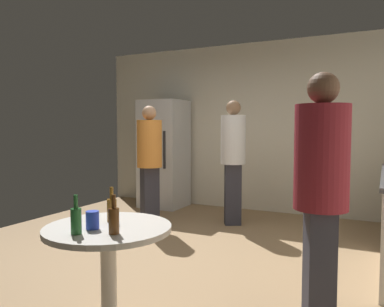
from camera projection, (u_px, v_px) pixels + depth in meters
The scene contains 11 objects.
ground_plane at pixel (169, 261), 4.05m from camera, with size 5.20×5.20×0.10m, color #9E7C56.
wall_back at pixel (250, 127), 6.30m from camera, with size 5.32×0.06×2.70m, color silver.
refrigerator at pixel (164, 154), 6.56m from camera, with size 0.70×0.68×1.80m.
foreground_table at pixel (108, 242), 2.44m from camera, with size 0.80×0.80×0.73m.
beer_bottle_amber at pixel (112, 209), 2.53m from camera, with size 0.06×0.06×0.23m.
beer_bottle_brown at pixel (114, 220), 2.25m from camera, with size 0.06×0.06×0.23m.
beer_bottle_green at pixel (76, 220), 2.24m from camera, with size 0.06×0.06×0.23m.
plastic_cup_blue at pixel (93, 220), 2.36m from camera, with size 0.08×0.08×0.11m, color blue.
person_in_white_shirt at pixel (233, 152), 5.32m from camera, with size 0.46×0.46×1.72m.
person_in_maroon_shirt at pixel (321, 185), 2.44m from camera, with size 0.44×0.44×1.70m.
person_in_orange_shirt at pixel (150, 156), 5.26m from camera, with size 0.47×0.47×1.64m.
Camera 1 is at (1.99, -3.44, 1.36)m, focal length 36.22 mm.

